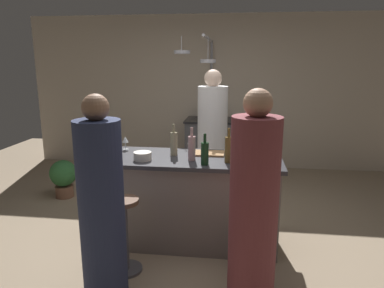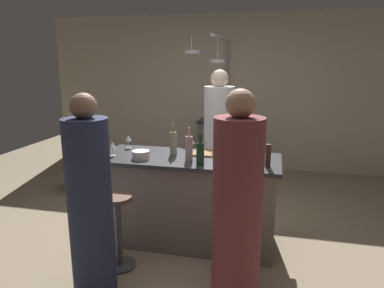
{
  "view_description": "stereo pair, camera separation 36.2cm",
  "coord_description": "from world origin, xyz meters",
  "views": [
    {
      "loc": [
        0.45,
        -3.35,
        1.82
      ],
      "look_at": [
        0.0,
        0.15,
        1.0
      ],
      "focal_mm": 33.07,
      "sensor_mm": 36.0,
      "label": 1
    },
    {
      "loc": [
        0.81,
        -3.28,
        1.82
      ],
      "look_at": [
        0.0,
        0.15,
        1.0
      ],
      "focal_mm": 33.07,
      "sensor_mm": 36.0,
      "label": 2
    }
  ],
  "objects": [
    {
      "name": "ground_plane",
      "position": [
        0.0,
        0.0,
        0.0
      ],
      "size": [
        9.0,
        9.0,
        0.0
      ],
      "primitive_type": "plane",
      "color": "gray"
    },
    {
      "name": "back_wall",
      "position": [
        0.0,
        2.85,
        1.3
      ],
      "size": [
        6.4,
        0.16,
        2.6
      ],
      "primitive_type": "cube",
      "color": "#BCAD99",
      "rests_on": "ground_plane"
    },
    {
      "name": "kitchen_island",
      "position": [
        0.0,
        0.0,
        0.45
      ],
      "size": [
        1.8,
        0.72,
        0.9
      ],
      "color": "slate",
      "rests_on": "ground_plane"
    },
    {
      "name": "stove_range",
      "position": [
        0.0,
        2.45,
        0.45
      ],
      "size": [
        0.8,
        0.64,
        0.89
      ],
      "color": "#47474C",
      "rests_on": "ground_plane"
    },
    {
      "name": "chef",
      "position": [
        0.15,
        0.93,
        0.8
      ],
      "size": [
        0.37,
        0.37,
        1.74
      ],
      "color": "white",
      "rests_on": "ground_plane"
    },
    {
      "name": "bar_stool_left",
      "position": [
        -0.49,
        -0.62,
        0.38
      ],
      "size": [
        0.28,
        0.28,
        0.68
      ],
      "color": "#4C4C51",
      "rests_on": "ground_plane"
    },
    {
      "name": "guest_left",
      "position": [
        -0.53,
        -1.0,
        0.75
      ],
      "size": [
        0.34,
        0.34,
        1.61
      ],
      "color": "#262D4C",
      "rests_on": "ground_plane"
    },
    {
      "name": "bar_stool_right",
      "position": [
        0.58,
        -0.62,
        0.38
      ],
      "size": [
        0.28,
        0.28,
        0.68
      ],
      "color": "#4C4C51",
      "rests_on": "ground_plane"
    },
    {
      "name": "guest_right",
      "position": [
        0.59,
        -0.96,
        0.77
      ],
      "size": [
        0.35,
        0.35,
        1.65
      ],
      "color": "brown",
      "rests_on": "ground_plane"
    },
    {
      "name": "overhead_pot_rack",
      "position": [
        -0.05,
        2.05,
        1.6
      ],
      "size": [
        0.56,
        1.48,
        2.17
      ],
      "color": "gray",
      "rests_on": "ground_plane"
    },
    {
      "name": "potted_plant",
      "position": [
        -1.88,
        0.99,
        0.3
      ],
      "size": [
        0.36,
        0.36,
        0.52
      ],
      "color": "brown",
      "rests_on": "ground_plane"
    },
    {
      "name": "cutting_board",
      "position": [
        0.17,
        0.14,
        0.91
      ],
      "size": [
        0.32,
        0.22,
        0.02
      ],
      "primitive_type": "cube",
      "color": "#997047",
      "rests_on": "kitchen_island"
    },
    {
      "name": "pepper_mill",
      "position": [
        0.77,
        -0.16,
        1.01
      ],
      "size": [
        0.05,
        0.05,
        0.21
      ],
      "primitive_type": "cylinder",
      "color": "#382319",
      "rests_on": "kitchen_island"
    },
    {
      "name": "wine_bottle_amber",
      "position": [
        0.38,
        -0.13,
        1.03
      ],
      "size": [
        0.07,
        0.07,
        0.33
      ],
      "color": "brown",
      "rests_on": "kitchen_island"
    },
    {
      "name": "wine_bottle_red",
      "position": [
        0.17,
        -0.23,
        1.01
      ],
      "size": [
        0.07,
        0.07,
        0.29
      ],
      "color": "#143319",
      "rests_on": "kitchen_island"
    },
    {
      "name": "wine_bottle_white",
      "position": [
        -0.17,
        0.06,
        1.02
      ],
      "size": [
        0.07,
        0.07,
        0.32
      ],
      "color": "gray",
      "rests_on": "kitchen_island"
    },
    {
      "name": "wine_bottle_rose",
      "position": [
        0.03,
        -0.11,
        1.02
      ],
      "size": [
        0.07,
        0.07,
        0.32
      ],
      "color": "#B78C8E",
      "rests_on": "kitchen_island"
    },
    {
      "name": "wine_glass_near_left_guest",
      "position": [
        -0.73,
        0.22,
        1.01
      ],
      "size": [
        0.07,
        0.07,
        0.15
      ],
      "color": "silver",
      "rests_on": "kitchen_island"
    },
    {
      "name": "wine_glass_near_right_guest",
      "position": [
        -0.75,
        -0.13,
        1.01
      ],
      "size": [
        0.07,
        0.07,
        0.15
      ],
      "color": "silver",
      "rests_on": "kitchen_island"
    },
    {
      "name": "wine_glass_by_chef",
      "position": [
        -0.03,
        0.24,
        1.01
      ],
      "size": [
        0.07,
        0.07,
        0.15
      ],
      "color": "silver",
      "rests_on": "kitchen_island"
    },
    {
      "name": "mixing_bowl_ceramic",
      "position": [
        -0.44,
        -0.16,
        0.94
      ],
      "size": [
        0.17,
        0.17,
        0.08
      ],
      "primitive_type": "cylinder",
      "color": "silver",
      "rests_on": "kitchen_island"
    },
    {
      "name": "mixing_bowl_blue",
      "position": [
        0.58,
        -0.11,
        0.94
      ],
      "size": [
        0.21,
        0.21,
        0.07
      ],
      "primitive_type": "cylinder",
      "color": "#334C6B",
      "rests_on": "kitchen_island"
    }
  ]
}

